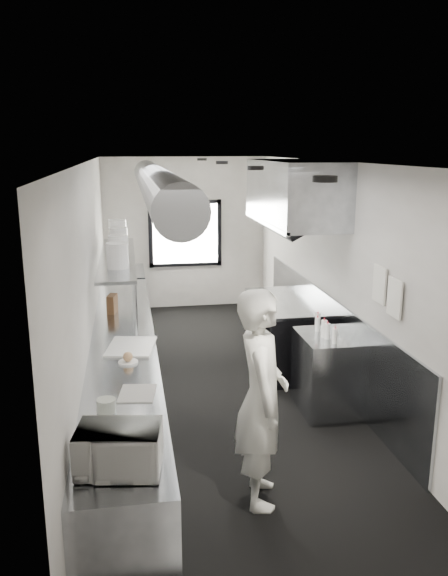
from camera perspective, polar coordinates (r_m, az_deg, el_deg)
name	(u,v)px	position (r m, az deg, el deg)	size (l,w,h in m)	color
floor	(219,391)	(7.24, -0.46, -10.27)	(3.00, 8.00, 0.01)	black
ceiling	(219,162)	(6.61, -0.50, 12.47)	(3.00, 8.00, 0.01)	silver
wall_back	(185,234)	(10.69, -3.91, 5.46)	(3.00, 0.02, 2.80)	silver
wall_front	(342,457)	(3.15, 11.69, -16.26)	(3.00, 0.02, 2.80)	silver
wall_left	(90,287)	(6.72, -13.21, 0.06)	(0.02, 8.00, 2.80)	silver
wall_right	(339,278)	(7.17, 11.44, 1.03)	(0.02, 8.00, 2.80)	silver
wall_cladding	(326,335)	(7.66, 10.20, -4.69)	(0.03, 5.50, 1.10)	gray
hvac_duct	(156,183)	(6.94, -6.85, 10.38)	(0.40, 0.40, 6.40)	gray
service_window	(185,234)	(10.65, -3.89, 5.43)	(1.36, 0.05, 1.25)	white
exhaust_hood	(294,193)	(7.55, 6.99, 9.44)	(0.81, 2.20, 0.88)	gray
prep_counter	(125,379)	(6.53, -9.89, -8.98)	(0.70, 6.00, 0.90)	gray
pass_shelf	(118,259)	(7.66, -10.54, 2.91)	(0.45, 3.00, 0.68)	gray
range	(286,333)	(7.92, 6.18, -4.54)	(0.88, 1.60, 0.94)	black
bottle_station	(328,373)	(6.71, 10.36, -8.34)	(0.65, 0.80, 0.90)	gray
far_work_table	(125,296)	(10.04, -9.90, -0.81)	(0.70, 1.20, 0.90)	gray
notice_sheet_a	(379,284)	(6.04, 15.29, 0.35)	(0.02, 0.28, 0.38)	white
notice_sheet_b	(395,298)	(5.75, 16.70, -0.95)	(0.02, 0.28, 0.38)	white
line_cook	(261,398)	(4.84, 3.77, -10.90)	(0.68, 0.45, 1.87)	silver
microwave	(119,449)	(3.92, -10.48, -15.60)	(0.50, 0.38, 0.30)	silver
deli_tub_a	(100,435)	(4.33, -12.30, -14.15)	(0.14, 0.14, 0.10)	#A9B2A3
deli_tub_b	(106,406)	(4.75, -11.69, -11.44)	(0.15, 0.15, 0.11)	#A9B2A3
newspaper	(137,393)	(5.05, -8.66, -10.37)	(0.30, 0.38, 0.01)	silver
small_plate	(128,362)	(5.73, -9.57, -7.32)	(0.20, 0.20, 0.02)	white
pastry	(128,357)	(5.71, -9.59, -6.80)	(0.10, 0.10, 0.10)	tan
cutting_board	(131,347)	(6.15, -9.28, -5.81)	(0.47, 0.63, 0.02)	silver
knife_block	(112,304)	(7.43, -11.12, -1.56)	(0.10, 0.21, 0.23)	brown
plate_stack_a	(117,256)	(6.85, -10.61, 3.21)	(0.26, 0.26, 0.30)	white
plate_stack_b	(118,248)	(7.31, -10.53, 3.95)	(0.25, 0.25, 0.32)	white
plate_stack_c	(119,240)	(7.85, -10.50, 4.72)	(0.24, 0.24, 0.35)	white
plate_stack_d	(118,233)	(8.40, -10.59, 5.45)	(0.25, 0.25, 0.39)	white
squeeze_bottle_a	(335,336)	(6.29, 11.03, -4.72)	(0.06, 0.06, 0.17)	silver
squeeze_bottle_b	(327,331)	(6.41, 10.29, -4.28)	(0.06, 0.06, 0.18)	silver
squeeze_bottle_c	(324,329)	(6.46, 9.97, -4.03)	(0.07, 0.07, 0.20)	silver
squeeze_bottle_d	(317,324)	(6.66, 9.32, -3.60)	(0.05, 0.05, 0.16)	silver
squeeze_bottle_e	(318,321)	(6.75, 9.35, -3.27)	(0.06, 0.06, 0.19)	silver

